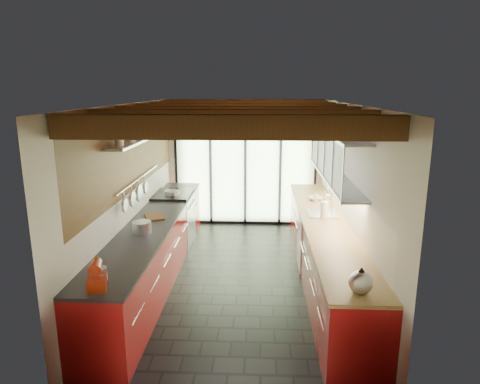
{
  "coord_description": "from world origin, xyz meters",
  "views": [
    {
      "loc": [
        0.3,
        -6.03,
        2.81
      ],
      "look_at": [
        -0.0,
        0.4,
        1.25
      ],
      "focal_mm": 32.0,
      "sensor_mm": 36.0,
      "label": 1
    }
  ],
  "objects": [
    {
      "name": "cutting_board",
      "position": [
        -1.27,
        0.04,
        0.94
      ],
      "size": [
        0.37,
        0.43,
        0.03
      ],
      "primitive_type": "cube",
      "rotation": [
        0.0,
        0.0,
        0.38
      ],
      "color": "brown",
      "rests_on": "left_counter"
    },
    {
      "name": "right_counter",
      "position": [
        1.27,
        0.0,
        0.46
      ],
      "size": [
        0.68,
        5.0,
        0.92
      ],
      "color": "#AE1518",
      "rests_on": "ground"
    },
    {
      "name": "left_counter",
      "position": [
        -1.28,
        0.0,
        0.46
      ],
      "size": [
        0.68,
        5.0,
        0.92
      ],
      "color": "#AE1518",
      "rests_on": "ground"
    },
    {
      "name": "bowl",
      "position": [
        1.27,
        1.22,
        0.95
      ],
      "size": [
        0.28,
        0.28,
        0.06
      ],
      "primitive_type": "imported",
      "rotation": [
        0.0,
        0.0,
        0.24
      ],
      "color": "silver",
      "rests_on": "right_counter"
    },
    {
      "name": "soap_bottle",
      "position": [
        1.27,
        1.15,
        1.0
      ],
      "size": [
        0.09,
        0.1,
        0.17
      ],
      "primitive_type": "imported",
      "rotation": [
        0.0,
        0.0,
        -0.3
      ],
      "color": "silver",
      "rests_on": "right_counter"
    },
    {
      "name": "left_wall_fixtures",
      "position": [
        -1.47,
        0.14,
        1.88
      ],
      "size": [
        0.28,
        2.6,
        0.96
      ],
      "color": "silver",
      "rests_on": "ground"
    },
    {
      "name": "upper_cabinets_right",
      "position": [
        1.43,
        0.3,
        1.85
      ],
      "size": [
        0.34,
        3.0,
        3.0
      ],
      "color": "silver",
      "rests_on": "ground"
    },
    {
      "name": "room_shell",
      "position": [
        0.0,
        0.0,
        1.65
      ],
      "size": [
        5.5,
        5.5,
        5.5
      ],
      "color": "silver",
      "rests_on": "ground"
    },
    {
      "name": "paper_towel",
      "position": [
        1.27,
        0.16,
        1.05
      ],
      "size": [
        0.14,
        0.14,
        0.3
      ],
      "color": "white",
      "rests_on": "right_counter"
    },
    {
      "name": "sink_assembly",
      "position": [
        1.29,
        0.4,
        0.96
      ],
      "size": [
        0.45,
        0.52,
        0.43
      ],
      "color": "silver",
      "rests_on": "right_counter"
    },
    {
      "name": "glass_door",
      "position": [
        0.0,
        2.69,
        1.66
      ],
      "size": [
        2.95,
        0.1,
        2.9
      ],
      "color": "#C6EAAD",
      "rests_on": "ground"
    },
    {
      "name": "pot_large",
      "position": [
        -1.27,
        -0.64,
        1.0
      ],
      "size": [
        0.29,
        0.29,
        0.16
      ],
      "primitive_type": "cylinder",
      "rotation": [
        0.0,
        0.0,
        0.17
      ],
      "color": "silver",
      "rests_on": "left_counter"
    },
    {
      "name": "ceiling_beams",
      "position": [
        -0.0,
        0.38,
        2.46
      ],
      "size": [
        3.14,
        5.06,
        4.9
      ],
      "color": "#593316",
      "rests_on": "ground"
    },
    {
      "name": "pot_small",
      "position": [
        -1.27,
        1.36,
        0.97
      ],
      "size": [
        0.33,
        0.33,
        0.1
      ],
      "primitive_type": "cylinder",
      "rotation": [
        0.0,
        0.0,
        0.22
      ],
      "color": "silver",
      "rests_on": "left_counter"
    },
    {
      "name": "stand_mixer",
      "position": [
        -1.27,
        -2.24,
        1.03
      ],
      "size": [
        0.25,
        0.34,
        0.28
      ],
      "color": "#AF250E",
      "rests_on": "left_counter"
    },
    {
      "name": "ground",
      "position": [
        0.0,
        0.0,
        0.0
      ],
      "size": [
        5.5,
        5.5,
        0.0
      ],
      "primitive_type": "plane",
      "color": "black",
      "rests_on": "ground"
    },
    {
      "name": "range_stove",
      "position": [
        -1.28,
        1.45,
        0.47
      ],
      "size": [
        0.66,
        0.9,
        0.97
      ],
      "color": "silver",
      "rests_on": "ground"
    },
    {
      "name": "kettle",
      "position": [
        1.27,
        -2.25,
        1.04
      ],
      "size": [
        0.3,
        0.32,
        0.27
      ],
      "color": "silver",
      "rests_on": "right_counter"
    }
  ]
}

